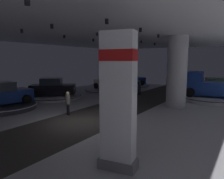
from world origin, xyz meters
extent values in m
cube|color=#B2B2B7|center=(0.00, 0.00, -0.03)|extent=(24.00, 44.00, 0.05)
cube|color=#383330|center=(0.00, 0.00, 0.00)|extent=(4.40, 44.00, 0.01)
cube|color=silver|center=(0.00, 0.00, 5.55)|extent=(24.00, 44.00, 0.10)
cylinder|color=black|center=(-2.87, -1.69, 5.32)|extent=(0.16, 0.16, 0.22)
cylinder|color=black|center=(-2.92, 1.74, 5.32)|extent=(0.16, 0.16, 0.22)
cylinder|color=black|center=(-2.78, 4.91, 5.32)|extent=(0.16, 0.16, 0.22)
cylinder|color=black|center=(-2.99, 8.60, 5.32)|extent=(0.16, 0.16, 0.22)
cylinder|color=black|center=(-2.87, 11.83, 5.32)|extent=(0.16, 0.16, 0.22)
cylinder|color=black|center=(-0.08, -1.92, 5.32)|extent=(0.16, 0.16, 0.22)
cylinder|color=black|center=(-0.10, 1.85, 5.32)|extent=(0.16, 0.16, 0.22)
cylinder|color=black|center=(-0.13, 5.39, 5.32)|extent=(0.16, 0.16, 0.22)
cylinder|color=black|center=(-0.14, 8.61, 5.32)|extent=(0.16, 0.16, 0.22)
cylinder|color=black|center=(-0.14, 11.81, 5.32)|extent=(0.16, 0.16, 0.22)
cylinder|color=black|center=(2.86, -5.44, 5.32)|extent=(0.16, 0.16, 0.22)
cylinder|color=black|center=(2.98, -1.55, 5.32)|extent=(0.16, 0.16, 0.22)
cylinder|color=black|center=(3.10, 1.60, 5.32)|extent=(0.16, 0.16, 0.22)
cylinder|color=black|center=(2.89, 4.90, 5.32)|extent=(0.16, 0.16, 0.22)
cylinder|color=black|center=(2.99, 8.76, 5.32)|extent=(0.16, 0.16, 0.22)
cylinder|color=black|center=(2.94, 11.92, 5.32)|extent=(0.16, 0.16, 0.22)
cylinder|color=silver|center=(3.60, 7.16, 2.75)|extent=(1.53, 1.53, 5.50)
cube|color=slate|center=(4.86, -3.65, 0.17)|extent=(1.35, 0.84, 0.35)
cube|color=white|center=(4.86, -3.65, 2.45)|extent=(1.18, 0.73, 4.20)
cube|color=red|center=(4.86, -3.65, 3.79)|extent=(1.20, 0.76, 0.36)
cylinder|color=#B7B7BC|center=(-5.57, 11.58, 0.13)|extent=(5.80, 5.80, 0.26)
cylinder|color=black|center=(-5.57, 11.58, 0.23)|extent=(5.92, 5.92, 0.05)
cube|color=silver|center=(-5.57, 11.58, 0.87)|extent=(4.55, 3.03, 0.90)
cube|color=#2D3842|center=(-5.42, 11.53, 1.62)|extent=(2.29, 2.08, 0.70)
cylinder|color=black|center=(-7.23, 11.08, 0.60)|extent=(0.71, 0.42, 0.68)
cylinder|color=black|center=(-6.61, 12.98, 0.60)|extent=(0.71, 0.42, 0.68)
cylinder|color=black|center=(-4.52, 10.19, 0.60)|extent=(0.71, 0.42, 0.68)
cylinder|color=black|center=(-3.90, 12.08, 0.60)|extent=(0.71, 0.42, 0.68)
sphere|color=white|center=(-7.68, 11.76, 0.99)|extent=(0.18, 0.18, 0.18)
sphere|color=white|center=(-7.36, 12.70, 0.99)|extent=(0.18, 0.18, 0.18)
cylinder|color=#333338|center=(-7.07, -0.73, 0.18)|extent=(4.80, 4.80, 0.35)
cylinder|color=white|center=(-7.07, -0.73, 0.32)|extent=(4.89, 4.89, 0.05)
cube|color=navy|center=(-7.07, -0.73, 0.96)|extent=(2.27, 4.38, 0.90)
cylinder|color=black|center=(-7.90, 0.80, 0.69)|extent=(0.30, 0.70, 0.68)
cylinder|color=black|center=(-5.92, 0.57, 0.69)|extent=(0.30, 0.70, 0.68)
sphere|color=white|center=(-7.33, 1.37, 1.07)|extent=(0.18, 0.18, 0.18)
sphere|color=white|center=(-6.35, 1.26, 1.07)|extent=(0.18, 0.18, 0.18)
cylinder|color=black|center=(4.72, 17.50, 0.79)|extent=(0.89, 0.53, 0.84)
cylinder|color=black|center=(5.44, 15.26, 0.79)|extent=(0.89, 0.53, 0.84)
cylinder|color=silver|center=(-7.67, 4.76, 0.13)|extent=(5.26, 5.26, 0.26)
cylinder|color=black|center=(-7.67, 4.76, 0.23)|extent=(5.37, 5.37, 0.05)
cube|color=black|center=(-7.67, 4.76, 0.87)|extent=(4.44, 3.96, 0.90)
cube|color=#2D3842|center=(-7.79, 4.67, 1.62)|extent=(2.46, 2.39, 0.70)
cylinder|color=black|center=(-7.13, 6.42, 0.60)|extent=(0.68, 0.58, 0.68)
cylinder|color=black|center=(-5.93, 4.82, 0.60)|extent=(0.68, 0.58, 0.68)
cylinder|color=black|center=(-9.41, 4.70, 0.60)|extent=(0.68, 0.58, 0.68)
cylinder|color=black|center=(-8.21, 3.10, 0.60)|extent=(0.68, 0.58, 0.68)
sphere|color=white|center=(-6.32, 6.39, 0.98)|extent=(0.18, 0.18, 0.18)
sphere|color=white|center=(-5.73, 5.60, 0.98)|extent=(0.18, 0.18, 0.18)
cylinder|color=#B7B7BC|center=(-5.85, 17.07, 0.11)|extent=(5.41, 5.41, 0.23)
cylinder|color=black|center=(-5.85, 17.07, 0.20)|extent=(5.52, 5.52, 0.05)
cube|color=navy|center=(-5.85, 17.07, 0.84)|extent=(4.01, 4.42, 0.90)
cube|color=#2D3842|center=(-5.94, 16.95, 1.58)|extent=(2.40, 2.46, 0.70)
cylinder|color=black|center=(-5.76, 18.81, 0.57)|extent=(0.59, 0.67, 0.68)
cylinder|color=black|center=(-4.18, 17.58, 0.57)|extent=(0.59, 0.67, 0.68)
cylinder|color=black|center=(-7.52, 16.56, 0.57)|extent=(0.59, 0.67, 0.68)
cylinder|color=black|center=(-5.94, 15.33, 0.57)|extent=(0.59, 0.67, 0.68)
sphere|color=white|center=(-4.97, 18.99, 0.95)|extent=(0.18, 0.18, 0.18)
sphere|color=white|center=(-4.19, 18.38, 0.95)|extent=(0.18, 0.18, 0.18)
cylinder|color=silver|center=(5.57, 11.89, 0.17)|extent=(5.62, 5.62, 0.34)
cylinder|color=black|center=(5.57, 11.89, 0.31)|extent=(5.73, 5.73, 0.05)
cube|color=navy|center=(5.57, 11.89, 1.09)|extent=(5.51, 2.72, 1.20)
cube|color=navy|center=(3.88, 11.68, 2.14)|extent=(1.92, 2.09, 1.00)
cube|color=#28333D|center=(4.38, 11.75, 2.14)|extent=(0.29, 1.74, 0.75)
cylinder|color=black|center=(3.87, 10.50, 0.76)|extent=(0.87, 0.38, 0.84)
cylinder|color=black|center=(3.58, 12.83, 0.76)|extent=(0.87, 0.38, 0.84)
cylinder|color=black|center=(-1.80, 0.74, 0.40)|extent=(0.14, 0.14, 0.80)
cylinder|color=black|center=(-1.64, 0.66, 0.40)|extent=(0.14, 0.14, 0.80)
cylinder|color=#6B665B|center=(-1.72, 0.70, 1.06)|extent=(0.32, 0.32, 0.62)
sphere|color=beige|center=(-1.72, 0.70, 1.48)|extent=(0.22, 0.22, 0.22)
cylinder|color=black|center=(-1.41, 11.17, 0.40)|extent=(0.14, 0.14, 0.80)
cylinder|color=black|center=(-1.51, 11.02, 0.40)|extent=(0.14, 0.14, 0.80)
cylinder|color=#233851|center=(-1.46, 11.10, 1.06)|extent=(0.32, 0.32, 0.62)
sphere|color=beige|center=(-1.46, 11.10, 1.48)|extent=(0.22, 0.22, 0.22)
cylinder|color=#333338|center=(0.94, 3.95, 0.02)|extent=(0.28, 0.28, 0.04)
cylinder|color=#B2B2B7|center=(0.94, 3.95, 0.48)|extent=(0.07, 0.07, 0.96)
sphere|color=#B2B2B7|center=(0.94, 3.95, 0.96)|extent=(0.10, 0.10, 0.10)
camera|label=1|loc=(8.43, -9.55, 3.63)|focal=34.49mm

